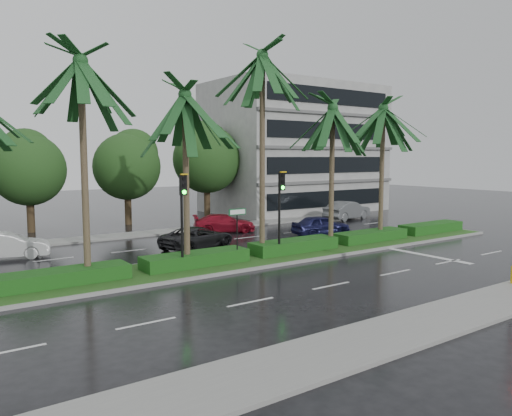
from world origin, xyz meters
TOP-DOWN VIEW (x-y plane):
  - ground at (0.00, 0.00)m, footprint 120.00×120.00m
  - near_sidewalk at (0.00, -10.20)m, footprint 40.00×2.40m
  - far_sidewalk at (0.00, 12.00)m, footprint 40.00×2.00m
  - median at (0.00, 1.00)m, footprint 36.00×4.00m
  - hedge at (0.00, 1.00)m, footprint 35.20×1.40m
  - lane_markings at (3.04, -0.43)m, footprint 34.00×13.06m
  - palm_row at (-1.25, 1.02)m, footprint 26.30×4.20m
  - signal_median_left at (-4.00, 0.30)m, footprint 0.34×0.42m
  - signal_median_right at (1.50, 0.30)m, footprint 0.34×0.42m
  - street_sign at (-1.00, 0.48)m, footprint 0.95×0.09m
  - bg_trees at (1.98, 17.59)m, footprint 32.87×5.72m
  - building at (17.00, 18.00)m, footprint 16.00×10.00m
  - car_white at (-9.90, 8.55)m, footprint 2.40×4.34m
  - car_darkgrey at (-0.50, 5.41)m, footprint 3.32×5.02m
  - car_red at (4.00, 9.84)m, footprint 3.35×4.63m
  - car_blue at (8.50, 4.88)m, footprint 2.30×4.20m
  - car_grey at (16.00, 9.84)m, footprint 2.42×4.90m

SIDE VIEW (x-z plane):
  - ground at x=0.00m, z-range 0.00..0.00m
  - lane_markings at x=3.04m, z-range 0.00..0.01m
  - near_sidewalk at x=0.00m, z-range 0.00..0.12m
  - far_sidewalk at x=0.00m, z-range 0.00..0.12m
  - median at x=0.00m, z-range 0.00..0.16m
  - hedge at x=0.00m, z-range 0.15..0.75m
  - car_red at x=4.00m, z-range 0.00..1.25m
  - car_darkgrey at x=-0.50m, z-range 0.00..1.28m
  - car_blue at x=8.50m, z-range 0.00..1.35m
  - car_white at x=-9.90m, z-range 0.00..1.35m
  - car_grey at x=16.00m, z-range 0.00..1.54m
  - street_sign at x=-1.00m, z-range 0.82..3.42m
  - signal_median_left at x=-4.00m, z-range 0.82..5.18m
  - signal_median_right at x=1.50m, z-range 0.82..5.18m
  - bg_trees at x=1.98m, z-range 0.72..8.98m
  - building at x=17.00m, z-range 0.00..12.00m
  - palm_row at x=-1.25m, z-range 2.41..13.36m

